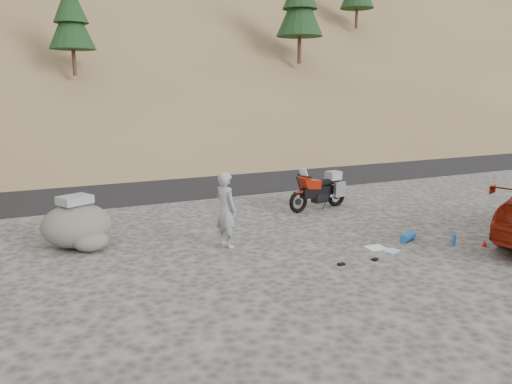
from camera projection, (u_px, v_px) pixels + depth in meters
ground at (324, 238)px, 12.12m from camera, size 140.00×140.00×0.00m
road at (201, 180)px, 20.08m from camera, size 120.00×7.00×0.05m
hillside at (83, 8)px, 46.06m from camera, size 120.00×73.00×46.72m
motorcycle at (321, 190)px, 15.09m from camera, size 2.22×0.87×1.33m
man at (226, 246)px, 11.52m from camera, size 0.57×0.72×1.74m
boulder at (77, 225)px, 11.37m from camera, size 1.83×1.66×1.19m
small_rock at (91, 241)px, 11.13m from camera, size 0.80×0.72×0.47m
gear_white_cloth at (376, 248)px, 11.39m from camera, size 0.47×0.43×0.01m
gear_blue_mat at (408, 237)px, 11.92m from camera, size 0.53×0.38×0.20m
gear_bottle at (454, 240)px, 11.58m from camera, size 0.10×0.10×0.25m
gear_funnel at (485, 243)px, 11.49m from camera, size 0.14×0.14×0.15m
gear_glove_a at (341, 264)px, 10.26m from camera, size 0.14×0.10×0.04m
gear_glove_b at (375, 259)px, 10.54m from camera, size 0.16×0.14×0.04m
gear_blue_cloth at (392, 251)px, 11.16m from camera, size 0.41×0.35×0.01m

